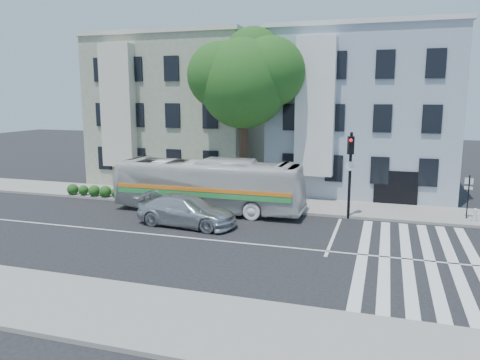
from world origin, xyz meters
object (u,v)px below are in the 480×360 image
at_px(traffic_signal, 350,164).
at_px(bus, 209,185).
at_px(fire_hydrant, 475,215).
at_px(sedan, 187,211).

bearing_deg(traffic_signal, bus, 162.71).
bearing_deg(traffic_signal, fire_hydrant, -14.45).
distance_m(sedan, fire_hydrant, 15.33).
bearing_deg(bus, fire_hydrant, -83.67).
height_order(traffic_signal, fire_hydrant, traffic_signal).
xyz_separation_m(bus, fire_hydrant, (14.53, 1.68, -1.05)).
height_order(bus, sedan, bus).
relative_size(sedan, fire_hydrant, 7.58).
xyz_separation_m(bus, sedan, (-0.01, -3.18, -0.78)).
distance_m(sedan, traffic_signal, 9.22).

